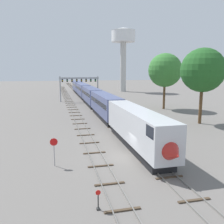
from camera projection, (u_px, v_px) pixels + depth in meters
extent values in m
plane|color=slate|center=(128.00, 157.00, 26.98)|extent=(400.00, 400.00, 0.00)
cube|color=slate|center=(81.00, 97.00, 84.76)|extent=(0.07, 200.00, 0.16)
cube|color=slate|center=(85.00, 97.00, 85.09)|extent=(0.07, 200.00, 0.16)
cube|color=#473828|center=(194.00, 200.00, 17.85)|extent=(2.60, 0.24, 0.10)
cube|color=#473828|center=(169.00, 177.00, 21.68)|extent=(2.60, 0.24, 0.10)
cube|color=#473828|center=(152.00, 161.00, 25.51)|extent=(2.60, 0.24, 0.10)
cube|color=#473828|center=(139.00, 149.00, 29.35)|extent=(2.60, 0.24, 0.10)
cube|color=#473828|center=(129.00, 140.00, 33.18)|extent=(2.60, 0.24, 0.10)
cube|color=#473828|center=(121.00, 133.00, 37.01)|extent=(2.60, 0.24, 0.10)
cube|color=#473828|center=(115.00, 127.00, 40.85)|extent=(2.60, 0.24, 0.10)
cube|color=#473828|center=(110.00, 122.00, 44.68)|extent=(2.60, 0.24, 0.10)
cube|color=#473828|center=(105.00, 118.00, 48.51)|extent=(2.60, 0.24, 0.10)
cube|color=#473828|center=(102.00, 114.00, 52.35)|extent=(2.60, 0.24, 0.10)
cube|color=#473828|center=(98.00, 111.00, 56.18)|extent=(2.60, 0.24, 0.10)
cube|color=#473828|center=(95.00, 109.00, 60.01)|extent=(2.60, 0.24, 0.10)
cube|color=#473828|center=(93.00, 106.00, 63.85)|extent=(2.60, 0.24, 0.10)
cube|color=#473828|center=(91.00, 104.00, 67.68)|extent=(2.60, 0.24, 0.10)
cube|color=#473828|center=(89.00, 103.00, 71.51)|extent=(2.60, 0.24, 0.10)
cube|color=#473828|center=(87.00, 101.00, 75.35)|extent=(2.60, 0.24, 0.10)
cube|color=#473828|center=(85.00, 99.00, 79.18)|extent=(2.60, 0.24, 0.10)
cube|color=#473828|center=(84.00, 98.00, 83.01)|extent=(2.60, 0.24, 0.10)
cube|color=#473828|center=(82.00, 97.00, 86.85)|extent=(2.60, 0.24, 0.10)
cube|color=#473828|center=(81.00, 96.00, 90.68)|extent=(2.60, 0.24, 0.10)
cube|color=#473828|center=(80.00, 95.00, 94.51)|extent=(2.60, 0.24, 0.10)
cube|color=#473828|center=(79.00, 94.00, 98.35)|extent=(2.60, 0.24, 0.10)
cube|color=#473828|center=(78.00, 93.00, 102.18)|extent=(2.60, 0.24, 0.10)
cube|color=#473828|center=(77.00, 92.00, 106.01)|extent=(2.60, 0.24, 0.10)
cube|color=#473828|center=(76.00, 91.00, 109.85)|extent=(2.60, 0.24, 0.10)
cube|color=#473828|center=(76.00, 91.00, 113.68)|extent=(2.60, 0.24, 0.10)
cube|color=#473828|center=(75.00, 90.00, 117.52)|extent=(2.60, 0.24, 0.10)
cube|color=#473828|center=(74.00, 89.00, 121.35)|extent=(2.60, 0.24, 0.10)
cube|color=#473828|center=(74.00, 89.00, 125.18)|extent=(2.60, 0.24, 0.10)
cube|color=#473828|center=(73.00, 88.00, 129.02)|extent=(2.60, 0.24, 0.10)
cube|color=#473828|center=(72.00, 88.00, 132.85)|extent=(2.60, 0.24, 0.10)
cube|color=#473828|center=(72.00, 87.00, 136.68)|extent=(2.60, 0.24, 0.10)
cube|color=#473828|center=(71.00, 87.00, 140.52)|extent=(2.60, 0.24, 0.10)
cube|color=#473828|center=(71.00, 86.00, 144.35)|extent=(2.60, 0.24, 0.10)
cube|color=#473828|center=(71.00, 86.00, 148.18)|extent=(2.60, 0.24, 0.10)
cube|color=#473828|center=(70.00, 85.00, 152.02)|extent=(2.60, 0.24, 0.10)
cube|color=#473828|center=(70.00, 85.00, 155.85)|extent=(2.60, 0.24, 0.10)
cube|color=#473828|center=(69.00, 85.00, 159.68)|extent=(2.60, 0.24, 0.10)
cube|color=#473828|center=(69.00, 84.00, 163.52)|extent=(2.60, 0.24, 0.10)
cube|color=#473828|center=(69.00, 84.00, 167.35)|extent=(2.60, 0.24, 0.10)
cube|color=#473828|center=(68.00, 84.00, 171.18)|extent=(2.60, 0.24, 0.10)
cube|color=#473828|center=(68.00, 83.00, 175.02)|extent=(2.60, 0.24, 0.10)
cube|color=#473828|center=(68.00, 83.00, 178.85)|extent=(2.60, 0.24, 0.10)
cube|color=slate|center=(69.00, 106.00, 64.34)|extent=(0.07, 160.00, 0.16)
cube|color=slate|center=(74.00, 106.00, 64.67)|extent=(0.07, 160.00, 0.16)
cube|color=#473828|center=(123.00, 210.00, 16.59)|extent=(2.60, 0.24, 0.10)
cube|color=#473828|center=(110.00, 184.00, 20.42)|extent=(2.60, 0.24, 0.10)
cube|color=#473828|center=(101.00, 166.00, 24.26)|extent=(2.60, 0.24, 0.10)
cube|color=#473828|center=(94.00, 153.00, 28.09)|extent=(2.60, 0.24, 0.10)
cube|color=#473828|center=(89.00, 143.00, 31.92)|extent=(2.60, 0.24, 0.10)
cube|color=#473828|center=(86.00, 135.00, 35.76)|extent=(2.60, 0.24, 0.10)
cube|color=#473828|center=(82.00, 129.00, 39.59)|extent=(2.60, 0.24, 0.10)
cube|color=#473828|center=(80.00, 124.00, 43.42)|extent=(2.60, 0.24, 0.10)
cube|color=#473828|center=(78.00, 119.00, 47.26)|extent=(2.60, 0.24, 0.10)
cube|color=#473828|center=(76.00, 116.00, 51.09)|extent=(2.60, 0.24, 0.10)
cube|color=#473828|center=(74.00, 112.00, 54.92)|extent=(2.60, 0.24, 0.10)
cube|color=#473828|center=(73.00, 110.00, 58.76)|extent=(2.60, 0.24, 0.10)
cube|color=#473828|center=(72.00, 107.00, 62.59)|extent=(2.60, 0.24, 0.10)
cube|color=#473828|center=(71.00, 105.00, 66.42)|extent=(2.60, 0.24, 0.10)
cube|color=#473828|center=(70.00, 103.00, 70.26)|extent=(2.60, 0.24, 0.10)
cube|color=#473828|center=(69.00, 101.00, 74.09)|extent=(2.60, 0.24, 0.10)
cube|color=#473828|center=(68.00, 100.00, 77.92)|extent=(2.60, 0.24, 0.10)
cube|color=#473828|center=(68.00, 98.00, 81.76)|extent=(2.60, 0.24, 0.10)
cube|color=#473828|center=(67.00, 97.00, 85.59)|extent=(2.60, 0.24, 0.10)
cube|color=#473828|center=(66.00, 96.00, 89.42)|extent=(2.60, 0.24, 0.10)
cube|color=#473828|center=(66.00, 95.00, 93.26)|extent=(2.60, 0.24, 0.10)
cube|color=#473828|center=(65.00, 94.00, 97.09)|extent=(2.60, 0.24, 0.10)
cube|color=#473828|center=(65.00, 93.00, 100.92)|extent=(2.60, 0.24, 0.10)
cube|color=#473828|center=(65.00, 92.00, 104.76)|extent=(2.60, 0.24, 0.10)
cube|color=#473828|center=(64.00, 91.00, 108.59)|extent=(2.60, 0.24, 0.10)
cube|color=#473828|center=(64.00, 91.00, 112.42)|extent=(2.60, 0.24, 0.10)
cube|color=#473828|center=(63.00, 90.00, 116.26)|extent=(2.60, 0.24, 0.10)
cube|color=#473828|center=(63.00, 89.00, 120.09)|extent=(2.60, 0.24, 0.10)
cube|color=#473828|center=(63.00, 89.00, 123.92)|extent=(2.60, 0.24, 0.10)
cube|color=#473828|center=(63.00, 88.00, 127.76)|extent=(2.60, 0.24, 0.10)
cube|color=#473828|center=(62.00, 88.00, 131.59)|extent=(2.60, 0.24, 0.10)
cube|color=#473828|center=(62.00, 87.00, 135.43)|extent=(2.60, 0.24, 0.10)
cube|color=#473828|center=(62.00, 87.00, 139.26)|extent=(2.60, 0.24, 0.10)
cube|color=silver|center=(137.00, 124.00, 29.90)|extent=(3.00, 18.18, 3.80)
cone|color=#B2231E|center=(171.00, 152.00, 21.07)|extent=(2.88, 2.60, 2.88)
cube|color=black|center=(165.00, 131.00, 22.15)|extent=(3.04, 1.80, 1.10)
cube|color=black|center=(136.00, 143.00, 30.32)|extent=(2.52, 16.36, 1.00)
cube|color=#4C5684|center=(105.00, 104.00, 48.29)|extent=(3.00, 18.18, 3.80)
cube|color=black|center=(105.00, 102.00, 48.22)|extent=(3.04, 16.73, 0.90)
cube|color=black|center=(105.00, 116.00, 48.70)|extent=(2.52, 16.36, 1.00)
cube|color=#4C5684|center=(91.00, 94.00, 66.67)|extent=(3.00, 18.18, 3.80)
cube|color=black|center=(91.00, 93.00, 66.60)|extent=(3.04, 16.73, 0.90)
cube|color=black|center=(91.00, 103.00, 67.08)|extent=(2.52, 16.36, 1.00)
cube|color=#4C5684|center=(83.00, 89.00, 85.06)|extent=(3.00, 18.18, 3.80)
cube|color=black|center=(83.00, 88.00, 84.99)|extent=(3.04, 16.73, 0.90)
cube|color=black|center=(83.00, 96.00, 85.47)|extent=(2.52, 16.36, 1.00)
cube|color=#4C5684|center=(78.00, 86.00, 103.44)|extent=(3.00, 18.18, 3.80)
cube|color=black|center=(78.00, 85.00, 103.37)|extent=(3.04, 16.73, 0.90)
cube|color=black|center=(78.00, 91.00, 103.85)|extent=(2.52, 16.36, 1.00)
cylinder|color=#999BA0|center=(60.00, 89.00, 72.96)|extent=(0.36, 0.36, 7.72)
cylinder|color=#999BA0|center=(98.00, 88.00, 75.58)|extent=(0.36, 0.36, 7.72)
cube|color=#999BA0|center=(79.00, 78.00, 73.71)|extent=(12.10, 0.36, 0.50)
cube|color=black|center=(62.00, 81.00, 72.73)|extent=(0.44, 0.32, 0.90)
sphere|color=yellow|center=(62.00, 81.00, 72.55)|extent=(0.28, 0.28, 0.28)
cube|color=black|center=(67.00, 81.00, 73.06)|extent=(0.44, 0.32, 0.90)
sphere|color=green|center=(67.00, 81.00, 72.88)|extent=(0.28, 0.28, 0.28)
cube|color=black|center=(72.00, 80.00, 73.39)|extent=(0.44, 0.32, 0.90)
sphere|color=yellow|center=(72.00, 81.00, 73.20)|extent=(0.28, 0.28, 0.28)
cube|color=black|center=(77.00, 80.00, 73.71)|extent=(0.44, 0.32, 0.90)
sphere|color=yellow|center=(77.00, 80.00, 73.53)|extent=(0.28, 0.28, 0.28)
cube|color=black|center=(81.00, 80.00, 74.04)|extent=(0.44, 0.32, 0.90)
sphere|color=yellow|center=(82.00, 80.00, 73.86)|extent=(0.28, 0.28, 0.28)
cube|color=black|center=(86.00, 80.00, 74.37)|extent=(0.44, 0.32, 0.90)
sphere|color=yellow|center=(86.00, 80.00, 74.19)|extent=(0.28, 0.28, 0.28)
cube|color=black|center=(91.00, 80.00, 74.70)|extent=(0.44, 0.32, 0.90)
sphere|color=green|center=(91.00, 80.00, 74.52)|extent=(0.28, 0.28, 0.28)
cube|color=black|center=(95.00, 80.00, 75.03)|extent=(0.44, 0.32, 0.90)
sphere|color=green|center=(95.00, 80.00, 74.85)|extent=(0.28, 0.28, 0.28)
cylinder|color=beige|center=(123.00, 67.00, 107.56)|extent=(2.60, 2.60, 21.70)
cylinder|color=white|center=(123.00, 36.00, 105.29)|extent=(10.36, 10.36, 4.85)
cone|color=white|center=(123.00, 29.00, 104.77)|extent=(10.57, 10.57, 1.20)
cylinder|color=black|center=(98.00, 202.00, 16.65)|extent=(0.08, 0.08, 1.10)
cylinder|color=red|center=(98.00, 193.00, 16.51)|extent=(0.36, 0.03, 0.36)
cube|color=#333333|center=(98.00, 209.00, 16.74)|extent=(0.24, 0.24, 0.12)
cylinder|color=gray|center=(54.00, 155.00, 24.22)|extent=(0.08, 0.08, 2.20)
cylinder|color=red|center=(54.00, 142.00, 23.96)|extent=(0.76, 0.03, 0.76)
cylinder|color=brown|center=(201.00, 105.00, 43.23)|extent=(0.56, 0.56, 6.83)
sphere|color=#235B23|center=(203.00, 70.00, 42.18)|extent=(7.71, 7.71, 7.71)
cylinder|color=brown|center=(164.00, 96.00, 59.62)|extent=(0.56, 0.56, 6.67)
sphere|color=#387A33|center=(165.00, 70.00, 58.56)|extent=(8.14, 8.14, 8.14)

